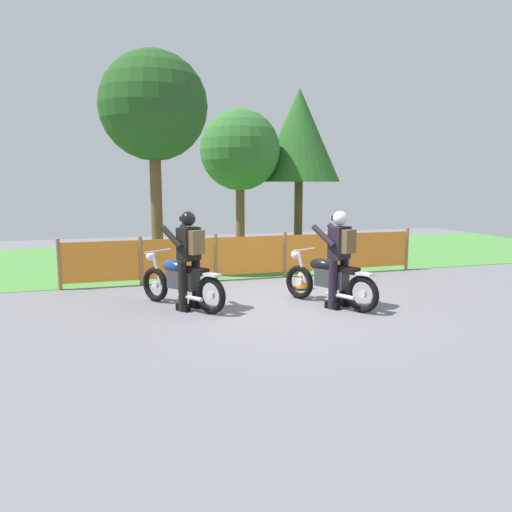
% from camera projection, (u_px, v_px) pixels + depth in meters
% --- Properties ---
extents(ground, '(24.00, 24.00, 0.02)m').
position_uv_depth(ground, '(288.00, 304.00, 8.86)').
color(ground, slate).
extents(grass_verge, '(24.00, 7.00, 0.01)m').
position_uv_depth(grass_verge, '(218.00, 256.00, 14.47)').
color(grass_verge, '#4C8C3D').
rests_on(grass_verge, ground).
extents(barrier_fence, '(8.18, 0.08, 1.05)m').
position_uv_depth(barrier_fence, '(251.00, 255.00, 11.07)').
color(barrier_fence, olive).
rests_on(barrier_fence, ground).
extents(tree_leftmost, '(2.58, 2.58, 5.26)m').
position_uv_depth(tree_leftmost, '(154.00, 107.00, 11.68)').
color(tree_leftmost, brown).
rests_on(tree_leftmost, ground).
extents(tree_near_left, '(2.53, 2.53, 4.45)m').
position_uv_depth(tree_near_left, '(240.00, 151.00, 15.46)').
color(tree_near_left, brown).
rests_on(tree_near_left, ground).
extents(tree_near_right, '(2.76, 2.76, 5.26)m').
position_uv_depth(tree_near_right, '(299.00, 136.00, 16.39)').
color(tree_near_right, brown).
rests_on(tree_near_right, ground).
extents(motorcycle_lead, '(1.26, 1.73, 0.96)m').
position_uv_depth(motorcycle_lead, '(181.00, 281.00, 8.55)').
color(motorcycle_lead, black).
rests_on(motorcycle_lead, ground).
extents(motorcycle_trailing, '(1.07, 1.84, 0.96)m').
position_uv_depth(motorcycle_trailing, '(329.00, 280.00, 8.70)').
color(motorcycle_trailing, black).
rests_on(motorcycle_trailing, ground).
extents(rider_lead, '(0.72, 0.79, 1.69)m').
position_uv_depth(rider_lead, '(189.00, 255.00, 8.34)').
color(rider_lead, black).
rests_on(rider_lead, ground).
extents(rider_trailing, '(0.70, 0.79, 1.69)m').
position_uv_depth(rider_trailing, '(340.00, 254.00, 8.48)').
color(rider_trailing, black).
rests_on(rider_trailing, ground).
extents(traffic_cone, '(0.32, 0.32, 0.53)m').
position_uv_depth(traffic_cone, '(302.00, 277.00, 10.05)').
color(traffic_cone, black).
rests_on(traffic_cone, ground).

